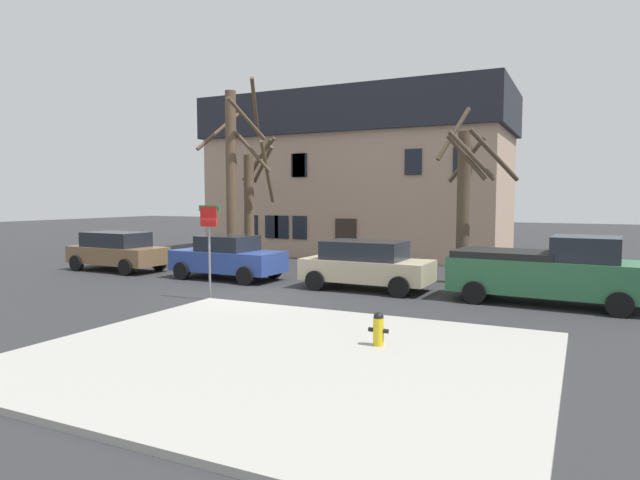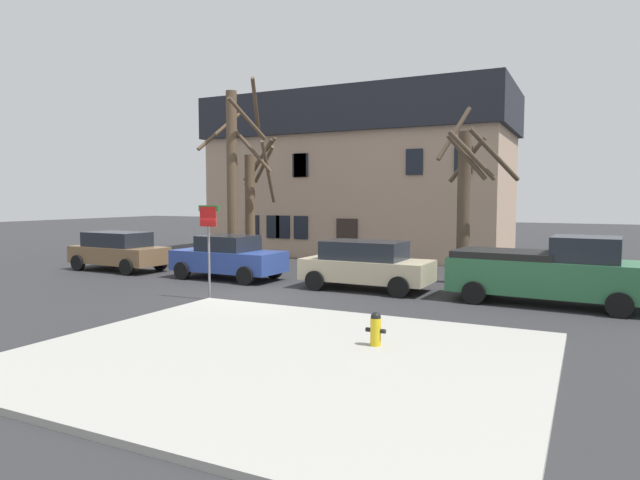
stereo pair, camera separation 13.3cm
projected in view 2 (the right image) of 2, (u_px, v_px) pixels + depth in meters
ground_plane at (252, 296)px, 17.47m from camera, size 120.00×120.00×0.00m
sidewalk_slab at (280, 356)px, 10.55m from camera, size 9.82×8.29×0.12m
building_main at (360, 175)px, 30.40m from camera, size 16.30×7.57×8.65m
tree_bare_near at (233, 174)px, 23.86m from camera, size 3.02×2.80×8.12m
tree_bare_mid at (253, 199)px, 24.92m from camera, size 2.17×2.41×6.20m
tree_bare_far at (465, 197)px, 19.76m from camera, size 2.93×2.91×6.53m
car_brown_wagon at (118, 250)px, 23.48m from camera, size 4.43×2.18×1.66m
car_blue_sedan at (228, 257)px, 21.00m from camera, size 4.39×2.20×1.68m
car_beige_wagon at (366, 264)px, 18.53m from camera, size 4.38×2.17×1.66m
pickup_truck_green at (550, 271)px, 15.90m from camera, size 5.63×2.48×2.03m
fire_hydrant at (376, 328)px, 11.07m from camera, size 0.42×0.22×0.69m
street_sign_pole at (209, 234)px, 16.62m from camera, size 0.76×0.07×2.89m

